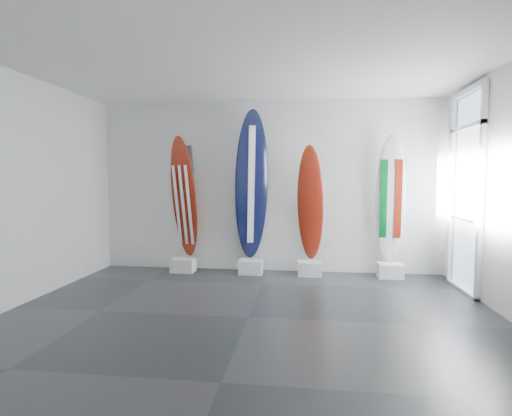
# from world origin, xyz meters

# --- Properties ---
(floor) EXTENTS (6.00, 6.00, 0.00)m
(floor) POSITION_xyz_m (0.00, 0.00, 0.00)
(floor) COLOR black
(floor) RESTS_ON ground
(ceiling) EXTENTS (6.00, 6.00, 0.00)m
(ceiling) POSITION_xyz_m (0.00, 0.00, 3.00)
(ceiling) COLOR white
(ceiling) RESTS_ON wall_back
(wall_back) EXTENTS (6.00, 0.00, 6.00)m
(wall_back) POSITION_xyz_m (0.00, 2.50, 1.50)
(wall_back) COLOR white
(wall_back) RESTS_ON ground
(wall_front) EXTENTS (6.00, 0.00, 6.00)m
(wall_front) POSITION_xyz_m (0.00, -2.50, 1.50)
(wall_front) COLOR white
(wall_front) RESTS_ON ground
(wall_left) EXTENTS (0.00, 5.00, 5.00)m
(wall_left) POSITION_xyz_m (-3.00, 0.00, 1.50)
(wall_left) COLOR white
(wall_left) RESTS_ON ground
(display_block_usa) EXTENTS (0.40, 0.30, 0.24)m
(display_block_usa) POSITION_xyz_m (-1.47, 2.18, 0.12)
(display_block_usa) COLOR white
(display_block_usa) RESTS_ON floor
(surfboard_usa) EXTENTS (0.58, 0.54, 2.15)m
(surfboard_usa) POSITION_xyz_m (-1.47, 2.28, 1.31)
(surfboard_usa) COLOR maroon
(surfboard_usa) RESTS_ON display_block_usa
(display_block_navy) EXTENTS (0.40, 0.30, 0.24)m
(display_block_navy) POSITION_xyz_m (-0.27, 2.18, 0.12)
(display_block_navy) COLOR white
(display_block_navy) RESTS_ON floor
(surfboard_navy) EXTENTS (0.65, 0.49, 2.58)m
(surfboard_navy) POSITION_xyz_m (-0.27, 2.28, 1.52)
(surfboard_navy) COLOR black
(surfboard_navy) RESTS_ON display_block_navy
(display_block_swiss) EXTENTS (0.40, 0.30, 0.24)m
(display_block_swiss) POSITION_xyz_m (0.74, 2.18, 0.12)
(display_block_swiss) COLOR white
(display_block_swiss) RESTS_ON floor
(surfboard_swiss) EXTENTS (0.50, 0.43, 1.97)m
(surfboard_swiss) POSITION_xyz_m (0.74, 2.28, 1.22)
(surfboard_swiss) COLOR maroon
(surfboard_swiss) RESTS_ON display_block_swiss
(display_block_italy) EXTENTS (0.40, 0.30, 0.24)m
(display_block_italy) POSITION_xyz_m (2.06, 2.18, 0.12)
(display_block_italy) COLOR white
(display_block_italy) RESTS_ON floor
(surfboard_italy) EXTENTS (0.50, 0.25, 2.13)m
(surfboard_italy) POSITION_xyz_m (2.06, 2.28, 1.30)
(surfboard_italy) COLOR white
(surfboard_italy) RESTS_ON display_block_italy
(wall_outlet) EXTENTS (0.09, 0.02, 0.13)m
(wall_outlet) POSITION_xyz_m (-2.45, 2.48, 0.35)
(wall_outlet) COLOR silver
(wall_outlet) RESTS_ON wall_back
(glass_door) EXTENTS (0.12, 1.16, 2.85)m
(glass_door) POSITION_xyz_m (2.97, 1.55, 1.43)
(glass_door) COLOR white
(glass_door) RESTS_ON floor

